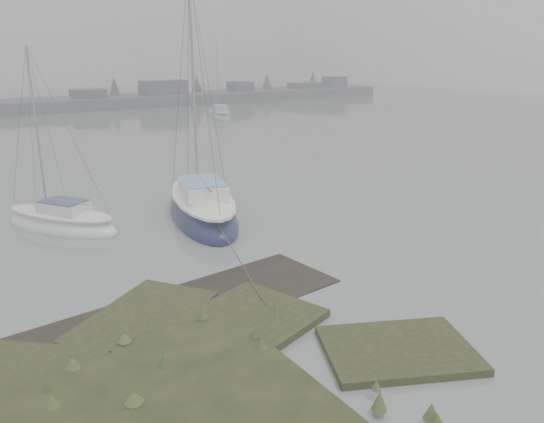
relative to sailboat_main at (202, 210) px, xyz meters
The scene contains 5 objects.
ground 18.08m from the sailboat_main, 94.74° to the left, with size 160.00×160.00×0.00m, color slate.
far_shoreline 55.98m from the sailboat_main, 63.08° to the left, with size 60.00×8.00×4.15m.
sailboat_main is the anchor object (origin of this frame).
sailboat_white 5.79m from the sailboat_main, 161.54° to the left, with size 4.54×5.61×7.78m.
sailboat_far_b 36.69m from the sailboat_main, 60.69° to the left, with size 3.88×6.78×9.09m.
Camera 1 is at (-8.21, -8.16, 6.95)m, focal length 35.00 mm.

